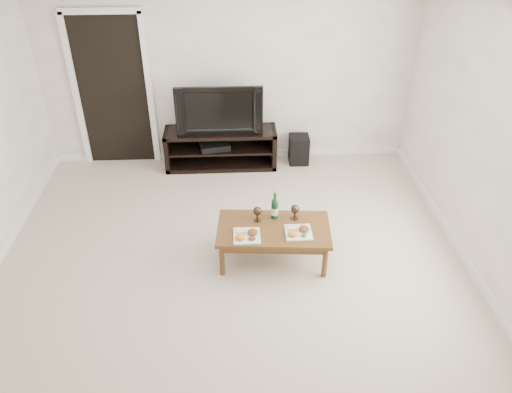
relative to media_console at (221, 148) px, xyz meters
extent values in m
plane|color=#BEB299|center=(0.13, -2.50, -0.28)|extent=(5.50, 5.50, 0.00)
cube|color=white|center=(0.13, 0.27, 1.02)|extent=(5.00, 0.04, 2.60)
cube|color=white|center=(0.13, -2.50, 2.35)|extent=(5.00, 5.50, 0.04)
cube|color=black|center=(-1.42, 0.24, 0.75)|extent=(0.90, 0.02, 2.05)
cube|color=black|center=(0.00, 0.00, 0.00)|extent=(1.54, 0.45, 0.55)
imported|color=black|center=(0.00, 0.00, 0.61)|extent=(1.15, 0.15, 0.66)
cube|color=black|center=(-0.08, -0.01, 0.05)|extent=(0.44, 0.36, 0.08)
cube|color=black|center=(1.10, 0.04, -0.07)|extent=(0.27, 0.27, 0.41)
cube|color=brown|center=(0.57, -2.08, -0.07)|extent=(1.22, 0.73, 0.42)
cube|color=white|center=(0.29, -2.22, 0.18)|extent=(0.27, 0.27, 0.07)
cube|color=white|center=(0.81, -2.19, 0.18)|extent=(0.27, 0.27, 0.07)
cylinder|color=#0F371C|center=(0.59, -1.90, 0.32)|extent=(0.07, 0.07, 0.35)
camera|label=1|loc=(0.17, -6.22, 3.26)|focal=35.00mm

